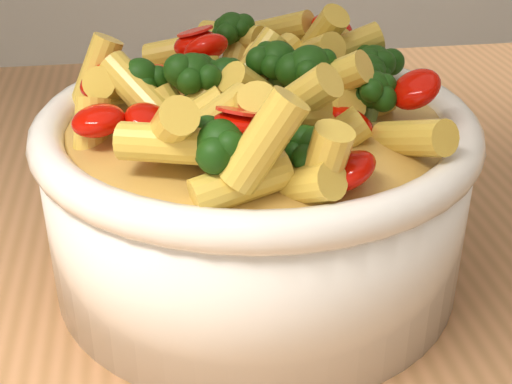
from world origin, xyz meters
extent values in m
cube|color=#B57A4D|center=(0.00, 0.00, 0.88)|extent=(1.20, 0.80, 0.04)
cylinder|color=white|center=(-0.05, -0.02, 0.95)|extent=(0.24, 0.24, 0.10)
ellipsoid|color=white|center=(-0.05, -0.02, 0.92)|extent=(0.23, 0.23, 0.04)
torus|color=white|center=(-0.05, -0.02, 1.00)|extent=(0.25, 0.25, 0.02)
ellipsoid|color=#E3B14D|center=(-0.05, -0.02, 1.00)|extent=(0.22, 0.22, 0.02)
camera|label=1|loc=(-0.11, -0.39, 1.16)|focal=50.00mm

